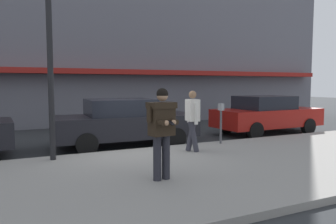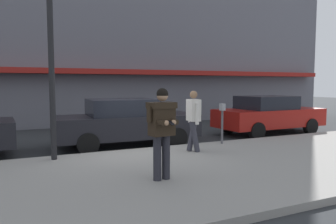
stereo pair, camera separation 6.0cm
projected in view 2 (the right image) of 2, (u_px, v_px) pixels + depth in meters
The scene contains 9 objects.
ground_plane at pixel (129, 152), 9.70m from camera, with size 80.00×80.00×0.00m, color #2B2D30.
sidewalk at pixel (210, 169), 7.55m from camera, with size 32.00×5.30×0.14m, color gray.
curb_paint_line at pixel (159, 149), 10.17m from camera, with size 28.00×0.12×0.01m, color silver.
parked_sedan_mid at pixel (126, 122), 10.58m from camera, with size 4.56×2.06×1.54m.
parked_sedan_far at pixel (269, 114), 13.23m from camera, with size 4.55×2.03×1.54m.
man_texting_on_phone at pixel (162, 124), 6.36m from camera, with size 0.65×0.61×1.81m.
pedestrian_in_light_coat at pixel (193, 117), 9.06m from camera, with size 0.36×0.60×1.70m.
street_lamp_post at pixel (51, 38), 7.93m from camera, with size 0.36×0.36×4.88m.
parking_meter at pixel (222, 117), 10.29m from camera, with size 0.12×0.18×1.27m.
Camera 2 is at (-3.00, -9.16, 2.02)m, focal length 35.00 mm.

